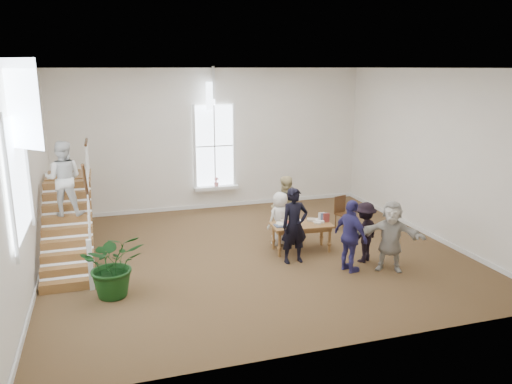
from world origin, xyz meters
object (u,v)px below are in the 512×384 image
object	(u,v)px
police_officer	(294,226)
side_chair	(342,211)
floor_plant	(114,264)
person_yellow	(284,207)
woman_cluster_c	(391,236)
woman_cluster_a	(351,236)
elderly_woman	(280,219)
library_table	(301,227)
woman_cluster_b	(364,232)

from	to	relation	value
police_officer	side_chair	world-z (taller)	police_officer
police_officer	floor_plant	world-z (taller)	police_officer
police_officer	person_yellow	distance (m)	1.80
woman_cluster_c	side_chair	world-z (taller)	woman_cluster_c
woman_cluster_a	side_chair	xyz separation A→B (m)	(1.26, 2.89, -0.31)
police_officer	elderly_woman	xyz separation A→B (m)	(0.10, 1.25, -0.20)
elderly_woman	side_chair	size ratio (longest dim) A/B	1.49
library_table	police_officer	size ratio (longest dim) A/B	0.85
floor_plant	side_chair	size ratio (longest dim) A/B	1.45
police_officer	elderly_woman	distance (m)	1.27
elderly_woman	person_yellow	distance (m)	0.60
police_officer	woman_cluster_b	bearing A→B (deg)	-18.31
person_yellow	woman_cluster_c	distance (m)	3.22
elderly_woman	person_yellow	world-z (taller)	person_yellow
floor_plant	person_yellow	bearing A→B (deg)	27.56
woman_cluster_c	police_officer	bearing A→B (deg)	-177.12
woman_cluster_b	side_chair	bearing A→B (deg)	-135.37
police_officer	woman_cluster_a	world-z (taller)	police_officer
woman_cluster_a	woman_cluster_c	xyz separation A→B (m)	(0.90, -0.20, -0.02)
library_table	person_yellow	distance (m)	1.12
police_officer	woman_cluster_a	distance (m)	1.35
library_table	police_officer	xyz separation A→B (m)	(-0.44, -0.66, 0.28)
woman_cluster_a	woman_cluster_c	world-z (taller)	woman_cluster_a
elderly_woman	woman_cluster_b	size ratio (longest dim) A/B	0.97
woman_cluster_b	floor_plant	world-z (taller)	woman_cluster_b
woman_cluster_c	person_yellow	bearing A→B (deg)	150.58
elderly_woman	woman_cluster_a	size ratio (longest dim) A/B	0.84
police_officer	side_chair	size ratio (longest dim) A/B	1.93
woman_cluster_a	floor_plant	distance (m)	5.15
elderly_woman	woman_cluster_b	world-z (taller)	woman_cluster_b
police_officer	elderly_woman	bearing A→B (deg)	82.42
woman_cluster_a	floor_plant	xyz separation A→B (m)	(-5.14, 0.28, -0.15)
library_table	woman_cluster_c	bearing A→B (deg)	-46.19
elderly_woman	woman_cluster_a	bearing A→B (deg)	99.47
police_officer	person_yellow	xyz separation A→B (m)	(0.40, 1.75, -0.05)
library_table	floor_plant	bearing A→B (deg)	-160.61
woman_cluster_b	side_chair	size ratio (longest dim) A/B	1.55
woman_cluster_c	floor_plant	size ratio (longest dim) A/B	1.20
woman_cluster_b	floor_plant	size ratio (longest dim) A/B	1.07
police_officer	woman_cluster_c	bearing A→B (deg)	-32.75
police_officer	woman_cluster_a	xyz separation A→B (m)	(1.01, -0.89, -0.07)
elderly_woman	woman_cluster_a	xyz separation A→B (m)	(0.91, -2.14, 0.13)
police_officer	library_table	bearing A→B (deg)	53.00
woman_cluster_a	woman_cluster_b	world-z (taller)	woman_cluster_a
woman_cluster_c	library_table	bearing A→B (deg)	162.57
elderly_woman	woman_cluster_b	xyz separation A→B (m)	(1.51, -1.69, 0.02)
police_officer	floor_plant	bearing A→B (deg)	-174.55
floor_plant	side_chair	bearing A→B (deg)	22.21
side_chair	woman_cluster_c	bearing A→B (deg)	-114.06
library_table	floor_plant	xyz separation A→B (m)	(-4.57, -1.27, 0.06)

